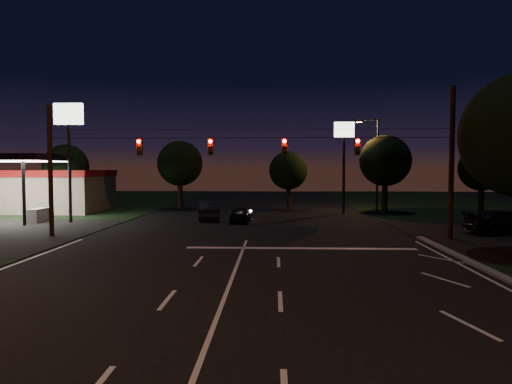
{
  "coord_description": "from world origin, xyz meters",
  "views": [
    {
      "loc": [
        1.59,
        -12.19,
        4.19
      ],
      "look_at": [
        0.69,
        10.5,
        3.0
      ],
      "focal_mm": 32.0,
      "sensor_mm": 36.0,
      "label": 1
    }
  ],
  "objects_px": {
    "car_oncoming_a": "(240,215)",
    "car_cross": "(507,223)",
    "car_oncoming_b": "(210,211)",
    "utility_pole_right": "(450,239)"
  },
  "relations": [
    {
      "from": "car_oncoming_a",
      "to": "car_cross",
      "type": "relative_size",
      "value": 0.69
    },
    {
      "from": "car_oncoming_b",
      "to": "car_cross",
      "type": "bearing_deg",
      "value": 152.38
    },
    {
      "from": "car_oncoming_a",
      "to": "car_cross",
      "type": "xyz_separation_m",
      "value": [
        17.3,
        -5.74,
        0.15
      ]
    },
    {
      "from": "utility_pole_right",
      "to": "car_cross",
      "type": "xyz_separation_m",
      "value": [
        4.3,
        2.03,
        0.76
      ]
    },
    {
      "from": "car_oncoming_b",
      "to": "car_cross",
      "type": "height_order",
      "value": "car_oncoming_b"
    },
    {
      "from": "utility_pole_right",
      "to": "car_cross",
      "type": "relative_size",
      "value": 1.73
    },
    {
      "from": "car_oncoming_b",
      "to": "car_cross",
      "type": "xyz_separation_m",
      "value": [
        19.92,
        -7.34,
        -0.0
      ]
    },
    {
      "from": "utility_pole_right",
      "to": "car_oncoming_b",
      "type": "bearing_deg",
      "value": 149.05
    },
    {
      "from": "car_oncoming_a",
      "to": "car_cross",
      "type": "height_order",
      "value": "car_cross"
    },
    {
      "from": "car_cross",
      "to": "utility_pole_right",
      "type": "bearing_deg",
      "value": 108.94
    }
  ]
}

